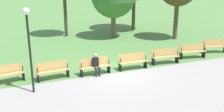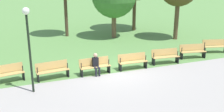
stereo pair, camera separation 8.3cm
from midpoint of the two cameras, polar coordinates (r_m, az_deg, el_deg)
The scene contains 11 objects.
ground_plane at distance 14.95m, azimuth 0.74°, elevation -3.38°, with size 120.00×120.00×0.00m, color #5B8C47.
path_paving at distance 12.34m, azimuth 6.11°, elevation -8.19°, with size 30.01×5.88×0.01m, color #A39E99.
bench_0 at distance 19.71m, azimuth 21.19°, elevation 2.04°, with size 1.75×0.88×0.89m.
bench_1 at distance 17.97m, azimuth 16.93°, elevation 1.05°, with size 1.75×0.77×0.89m.
bench_2 at distance 16.47m, azimuth 11.42°, elevation -0.01°, with size 1.73×0.65×0.89m.
bench_3 at distance 15.29m, azimuth 4.56°, elevation -1.08°, with size 1.70×0.53×0.89m.
bench_4 at distance 14.51m, azimuth -3.53°, elevation -2.09°, with size 1.70×0.53×0.89m.
bench_5 at distance 14.21m, azimuth -12.43°, elevation -2.93°, with size 1.73×0.65×0.89m.
bench_6 at distance 14.41m, azimuth -21.43°, elevation -3.48°, with size 1.75×0.77×0.89m.
person_seated at distance 14.34m, azimuth -3.28°, elevation -1.64°, with size 0.33×0.53×1.20m.
lamp_post at distance 12.20m, azimuth -17.29°, elevation 4.40°, with size 0.32×0.32×3.91m.
Camera 2 is at (5.10, 13.00, 5.34)m, focal length 42.82 mm.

